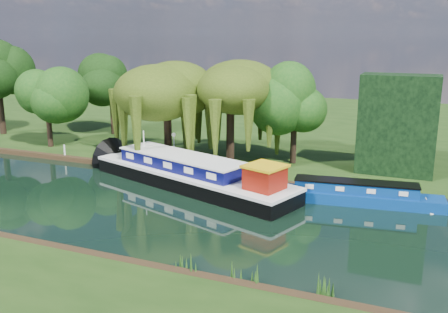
% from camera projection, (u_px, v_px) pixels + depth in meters
% --- Properties ---
extents(ground, '(120.00, 120.00, 0.00)m').
position_uv_depth(ground, '(99.00, 200.00, 35.69)').
color(ground, black).
extents(far_bank, '(120.00, 52.00, 0.45)m').
position_uv_depth(far_bank, '(255.00, 121.00, 66.07)').
color(far_bank, black).
rests_on(far_bank, ground).
extents(dutch_barge, '(18.71, 9.70, 3.87)m').
position_uv_depth(dutch_barge, '(192.00, 175.00, 38.50)').
color(dutch_barge, black).
rests_on(dutch_barge, ground).
extents(narrowboat, '(12.03, 3.49, 1.73)m').
position_uv_depth(narrowboat, '(355.00, 195.00, 34.90)').
color(narrowboat, navy).
rests_on(narrowboat, ground).
extents(white_cruiser, '(2.42, 2.25, 1.04)m').
position_uv_depth(white_cruiser, '(426.00, 210.00, 33.58)').
color(white_cruiser, silver).
rests_on(white_cruiser, ground).
extents(willow_left, '(6.89, 6.89, 8.26)m').
position_uv_depth(willow_left, '(167.00, 93.00, 43.98)').
color(willow_left, black).
rests_on(willow_left, far_bank).
extents(willow_right, '(6.60, 6.60, 8.04)m').
position_uv_depth(willow_right, '(230.00, 96.00, 43.01)').
color(willow_right, black).
rests_on(willow_right, far_bank).
extents(tree_far_left, '(4.75, 4.75, 7.65)m').
position_uv_depth(tree_far_left, '(46.00, 94.00, 49.15)').
color(tree_far_left, black).
rests_on(tree_far_left, far_bank).
extents(tree_far_mid, '(4.99, 4.99, 8.17)m').
position_uv_depth(tree_far_mid, '(111.00, 84.00, 55.29)').
color(tree_far_mid, black).
rests_on(tree_far_mid, far_bank).
extents(tree_far_right, '(4.63, 4.63, 7.57)m').
position_uv_depth(tree_far_right, '(295.00, 104.00, 42.78)').
color(tree_far_right, black).
rests_on(tree_far_right, far_bank).
extents(conifer_hedge, '(6.00, 3.00, 8.00)m').
position_uv_depth(conifer_hedge, '(397.00, 125.00, 40.04)').
color(conifer_hedge, black).
rests_on(conifer_hedge, far_bank).
extents(lamppost, '(0.36, 0.36, 2.56)m').
position_uv_depth(lamppost, '(174.00, 139.00, 44.31)').
color(lamppost, silver).
rests_on(lamppost, far_bank).
extents(mooring_posts, '(19.16, 0.16, 1.00)m').
position_uv_depth(mooring_posts, '(152.00, 160.00, 43.16)').
color(mooring_posts, silver).
rests_on(mooring_posts, far_bank).
extents(reeds_near, '(33.70, 1.50, 1.10)m').
position_uv_depth(reeds_near, '(119.00, 250.00, 26.20)').
color(reeds_near, '#1B4211').
rests_on(reeds_near, ground).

